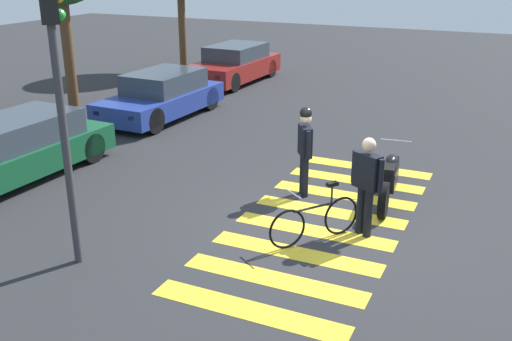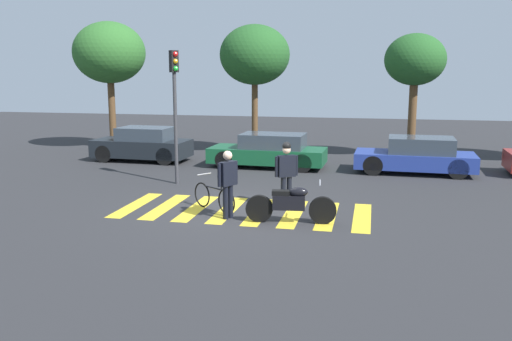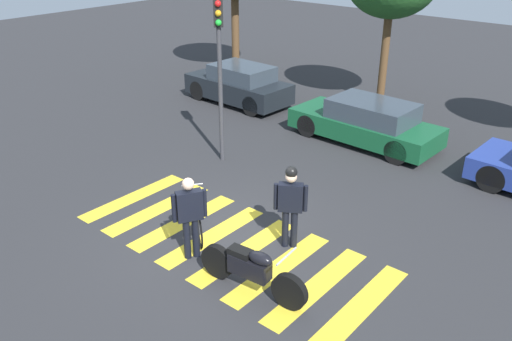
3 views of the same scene
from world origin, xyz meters
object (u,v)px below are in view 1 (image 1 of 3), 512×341
Objects in this scene: car_green_compact at (16,149)px; car_blue_hatchback at (162,96)px; officer_on_foot at (305,145)px; officer_by_motorcycle at (367,180)px; car_maroon_wagon at (234,64)px; traffic_light_pole at (59,78)px; police_motorcycle at (389,179)px; leaning_bicycle at (315,220)px.

car_green_compact is 1.05× the size of car_blue_hatchback.
officer_by_motorcycle is at bearing -128.73° from officer_on_foot.
officer_on_foot is 0.40× the size of car_maroon_wagon.
car_maroon_wagon is at bearing 16.58° from traffic_light_pole.
car_green_compact is at bearing 105.29° from officer_on_foot.
car_maroon_wagon is (9.39, 6.29, -0.39)m from officer_on_foot.
police_motorcycle is at bearing -41.37° from traffic_light_pole.
car_blue_hatchback is at bearing -176.19° from car_maroon_wagon.
police_motorcycle is 1.24× the size of officer_on_foot.
car_blue_hatchback is at bearing 24.56° from traffic_light_pole.
car_maroon_wagon is (5.49, 0.37, 0.02)m from car_blue_hatchback.
car_maroon_wagon is at bearing 1.50° from car_green_compact.
police_motorcycle is at bearing -77.23° from officer_on_foot.
officer_by_motorcycle is 9.10m from car_blue_hatchback.
officer_by_motorcycle is (-1.26, -1.57, -0.05)m from officer_on_foot.
traffic_light_pole reaches higher than car_maroon_wagon.
officer_on_foot is 11.31m from car_maroon_wagon.
car_maroon_wagon reaches higher than police_motorcycle.
car_blue_hatchback is (5.54, -0.08, 0.01)m from car_green_compact.
officer_by_motorcycle is 0.40× the size of car_blue_hatchback.
officer_by_motorcycle is at bearing -124.58° from car_blue_hatchback.
traffic_light_pole is (-4.07, 2.28, 1.87)m from officer_on_foot.
traffic_light_pole is (-4.44, 3.91, 2.46)m from police_motorcycle.
leaning_bicycle is 8.90m from car_blue_hatchback.
car_blue_hatchback reaches higher than police_motorcycle.
officer_by_motorcycle is (-1.63, 0.06, 0.54)m from police_motorcycle.
leaning_bicycle is at bearing 161.24° from police_motorcycle.
officer_by_motorcycle is at bearing -53.85° from traffic_light_pole.
traffic_light_pole reaches higher than officer_on_foot.
leaning_bicycle is 0.80× the size of officer_on_foot.
officer_by_motorcycle is at bearing -50.06° from leaning_bicycle.
police_motorcycle is at bearing -138.75° from car_maroon_wagon.
police_motorcycle is at bearing -2.16° from officer_by_motorcycle.
officer_on_foot is at bearing 51.27° from officer_by_motorcycle.
police_motorcycle is 1.72m from officer_by_motorcycle.
car_green_compact is 5.54m from car_blue_hatchback.
officer_on_foot is 6.23m from car_green_compact.
leaning_bicycle is at bearing -91.61° from car_green_compact.
officer_on_foot is 0.42× the size of car_blue_hatchback.
traffic_light_pole reaches higher than car_blue_hatchback.
officer_by_motorcycle is 7.58m from car_green_compact.
car_blue_hatchback is 0.97× the size of car_maroon_wagon.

